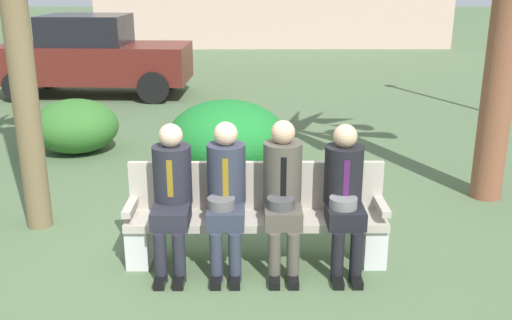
# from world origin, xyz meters

# --- Properties ---
(ground_plane) EXTENTS (80.00, 80.00, 0.00)m
(ground_plane) POSITION_xyz_m (0.00, 0.00, 0.00)
(ground_plane) COLOR #4F6744
(park_bench) EXTENTS (2.32, 0.44, 0.90)m
(park_bench) POSITION_xyz_m (0.33, -0.06, 0.44)
(park_bench) COLOR #B7AD9E
(park_bench) RESTS_ON ground
(seated_man_leftmost) EXTENTS (0.34, 0.72, 1.30)m
(seated_man_leftmost) POSITION_xyz_m (-0.40, -0.19, 0.73)
(seated_man_leftmost) COLOR #23232D
(seated_man_leftmost) RESTS_ON ground
(seated_man_centerleft) EXTENTS (0.34, 0.72, 1.31)m
(seated_man_centerleft) POSITION_xyz_m (0.07, -0.19, 0.73)
(seated_man_centerleft) COLOR #2D3342
(seated_man_centerleft) RESTS_ON ground
(seated_man_centerright) EXTENTS (0.34, 0.72, 1.33)m
(seated_man_centerright) POSITION_xyz_m (0.56, -0.19, 0.74)
(seated_man_centerright) COLOR #4C473D
(seated_man_centerright) RESTS_ON ground
(seated_man_rightmost) EXTENTS (0.34, 0.72, 1.29)m
(seated_man_rightmost) POSITION_xyz_m (1.10, -0.19, 0.72)
(seated_man_rightmost) COLOR black
(seated_man_rightmost) RESTS_ON ground
(shrub_near_bench) EXTENTS (1.53, 1.41, 0.96)m
(shrub_near_bench) POSITION_xyz_m (-0.04, 2.41, 0.48)
(shrub_near_bench) COLOR #1B752B
(shrub_near_bench) RESTS_ON ground
(shrub_mid_lawn) EXTENTS (1.25, 1.14, 0.78)m
(shrub_mid_lawn) POSITION_xyz_m (-2.28, 3.34, 0.39)
(shrub_mid_lawn) COLOR #336C2A
(shrub_mid_lawn) RESTS_ON ground
(parked_car_near) EXTENTS (3.97, 1.85, 1.68)m
(parked_car_near) POSITION_xyz_m (-3.03, 7.47, 0.84)
(parked_car_near) COLOR #591E19
(parked_car_near) RESTS_ON ground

